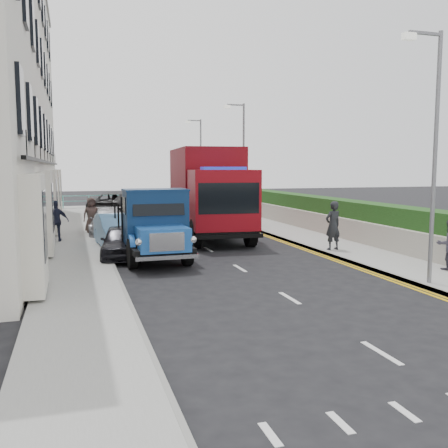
# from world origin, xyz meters

# --- Properties ---
(ground) EXTENTS (120.00, 120.00, 0.00)m
(ground) POSITION_xyz_m (0.00, 0.00, 0.00)
(ground) COLOR black
(ground) RESTS_ON ground
(pavement_west) EXTENTS (2.40, 38.00, 0.12)m
(pavement_west) POSITION_xyz_m (-5.20, 9.00, 0.06)
(pavement_west) COLOR gray
(pavement_west) RESTS_ON ground
(pavement_east) EXTENTS (2.60, 38.00, 0.12)m
(pavement_east) POSITION_xyz_m (5.30, 9.00, 0.06)
(pavement_east) COLOR gray
(pavement_east) RESTS_ON ground
(promenade) EXTENTS (30.00, 2.50, 0.12)m
(promenade) POSITION_xyz_m (0.00, 29.00, 0.06)
(promenade) COLOR gray
(promenade) RESTS_ON ground
(sea_plane) EXTENTS (120.00, 120.00, 0.00)m
(sea_plane) POSITION_xyz_m (0.00, 60.00, 0.00)
(sea_plane) COLOR #4E626A
(sea_plane) RESTS_ON ground
(garden_east) EXTENTS (1.45, 28.00, 1.75)m
(garden_east) POSITION_xyz_m (7.21, 9.00, 0.90)
(garden_east) COLOR #B2AD9E
(garden_east) RESTS_ON ground
(seafront_railing) EXTENTS (13.00, 0.08, 1.11)m
(seafront_railing) POSITION_xyz_m (0.00, 28.20, 0.58)
(seafront_railing) COLOR #59B2A5
(seafront_railing) RESTS_ON ground
(lamp_near) EXTENTS (1.23, 0.18, 7.00)m
(lamp_near) POSITION_xyz_m (4.18, -2.00, 4.00)
(lamp_near) COLOR slate
(lamp_near) RESTS_ON ground
(lamp_mid) EXTENTS (1.23, 0.18, 7.00)m
(lamp_mid) POSITION_xyz_m (4.18, 14.00, 4.00)
(lamp_mid) COLOR slate
(lamp_mid) RESTS_ON ground
(lamp_far) EXTENTS (1.23, 0.18, 7.00)m
(lamp_far) POSITION_xyz_m (4.18, 24.00, 4.00)
(lamp_far) COLOR slate
(lamp_far) RESTS_ON ground
(bedford_lorry) EXTENTS (2.28, 5.50, 2.57)m
(bedford_lorry) POSITION_xyz_m (-2.54, 3.88, 1.18)
(bedford_lorry) COLOR black
(bedford_lorry) RESTS_ON ground
(red_lorry) EXTENTS (3.38, 8.35, 4.28)m
(red_lorry) POSITION_xyz_m (0.99, 9.60, 2.28)
(red_lorry) COLOR black
(red_lorry) RESTS_ON ground
(parked_car_front) EXTENTS (1.86, 3.73, 1.22)m
(parked_car_front) POSITION_xyz_m (-3.60, 5.14, 0.61)
(parked_car_front) COLOR black
(parked_car_front) RESTS_ON ground
(parked_car_mid) EXTENTS (1.85, 4.47, 1.44)m
(parked_car_mid) POSITION_xyz_m (-3.52, 7.30, 0.72)
(parked_car_mid) COLOR #5080AD
(parked_car_mid) RESTS_ON ground
(parked_car_rear) EXTENTS (2.14, 4.53, 1.28)m
(parked_car_rear) POSITION_xyz_m (-3.60, 12.02, 0.64)
(parked_car_rear) COLOR #A1A2A6
(parked_car_rear) RESTS_ON ground
(seafront_car_left) EXTENTS (4.81, 6.37, 1.61)m
(seafront_car_left) POSITION_xyz_m (-2.21, 22.44, 0.80)
(seafront_car_left) COLOR black
(seafront_car_left) RESTS_ON ground
(seafront_car_right) EXTENTS (2.32, 4.50, 1.46)m
(seafront_car_right) POSITION_xyz_m (1.72, 20.00, 0.73)
(seafront_car_right) COLOR silver
(seafront_car_right) RESTS_ON ground
(pedestrian_east_near) EXTENTS (0.78, 0.59, 1.93)m
(pedestrian_east_near) POSITION_xyz_m (4.51, 3.86, 1.08)
(pedestrian_east_near) COLOR black
(pedestrian_east_near) RESTS_ON pavement_east
(pedestrian_west_near) EXTENTS (1.09, 0.53, 1.81)m
(pedestrian_west_near) POSITION_xyz_m (-6.00, 9.38, 1.02)
(pedestrian_west_near) COLOR #1C2033
(pedestrian_west_near) RESTS_ON pavement_west
(pedestrian_west_far) EXTENTS (0.96, 0.73, 1.76)m
(pedestrian_west_far) POSITION_xyz_m (-4.40, 12.06, 1.00)
(pedestrian_west_far) COLOR #483934
(pedestrian_west_far) RESTS_ON pavement_west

